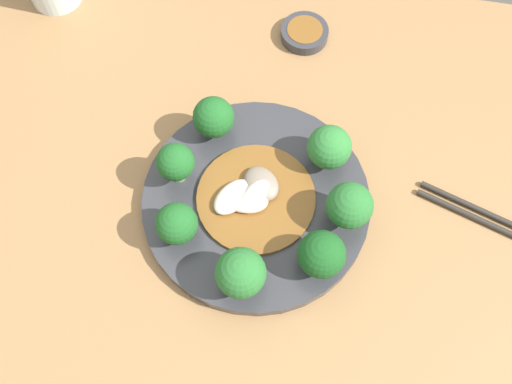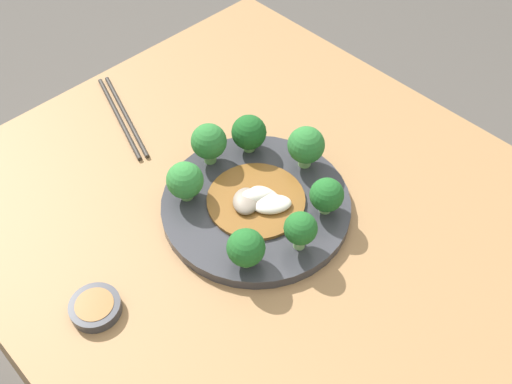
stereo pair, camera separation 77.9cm
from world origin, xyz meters
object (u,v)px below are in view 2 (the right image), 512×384
object	(u,v)px
broccoli_west	(301,229)
broccoli_northwest	(246,248)
broccoli_southeast	(249,133)
broccoli_south	(306,146)
sauce_dish	(95,307)
plate	(256,205)
broccoli_southwest	(327,195)
chopsticks	(122,116)
broccoli_northeast	(185,181)
broccoli_east	(208,142)
stirfry_center	(258,201)

from	to	relation	value
broccoli_west	broccoli_northwest	size ratio (longest dim) A/B	1.04
broccoli_southeast	broccoli_south	world-z (taller)	broccoli_south
sauce_dish	plate	bearing A→B (deg)	-94.51
sauce_dish	broccoli_southwest	bearing A→B (deg)	-107.23
plate	broccoli_northwest	distance (m)	0.11
chopsticks	broccoli_southwest	bearing A→B (deg)	-167.51
broccoli_southwest	broccoli_south	distance (m)	0.09
broccoli_southwest	chopsticks	world-z (taller)	broccoli_southwest
broccoli_west	broccoli_south	bearing A→B (deg)	-49.74
broccoli_south	broccoli_west	bearing A→B (deg)	130.26
plate	broccoli_northeast	bearing A→B (deg)	40.89
broccoli_west	chopsticks	bearing A→B (deg)	1.66
broccoli_southwest	broccoli_east	bearing A→B (deg)	16.13
broccoli_southeast	broccoli_west	bearing A→B (deg)	156.39
broccoli_northeast	broccoli_south	distance (m)	0.18
broccoli_northwest	broccoli_southwest	bearing A→B (deg)	-94.89
chopsticks	broccoli_northeast	bearing A→B (deg)	169.36
broccoli_northwest	sauce_dish	distance (m)	0.20
broccoli_southeast	chopsticks	distance (m)	0.23
broccoli_west	broccoli_southeast	size ratio (longest dim) A/B	1.00
broccoli_west	sauce_dish	xyz separation A→B (m)	(0.11, 0.24, -0.04)
broccoli_northwest	sauce_dish	xyz separation A→B (m)	(0.09, 0.17, -0.04)
broccoli_west	broccoli_south	xyz separation A→B (m)	(0.10, -0.11, 0.00)
broccoli_east	broccoli_south	world-z (taller)	same
broccoli_northwest	sauce_dish	bearing A→B (deg)	64.03
broccoli_east	stirfry_center	distance (m)	0.11
broccoli_east	broccoli_west	bearing A→B (deg)	174.96
broccoli_southeast	sauce_dish	world-z (taller)	broccoli_southeast
broccoli_southwest	sauce_dish	bearing A→B (deg)	72.77
broccoli_southwest	sauce_dish	size ratio (longest dim) A/B	0.87
stirfry_center	broccoli_southwest	bearing A→B (deg)	-140.65
broccoli_northeast	broccoli_southeast	bearing A→B (deg)	-86.26
broccoli_northwest	chopsticks	world-z (taller)	broccoli_northwest
plate	broccoli_east	distance (m)	0.11
stirfry_center	broccoli_south	bearing A→B (deg)	-86.08
stirfry_center	broccoli_southeast	bearing A→B (deg)	-37.31
broccoli_west	broccoli_southwest	distance (m)	0.07
broccoli_southwest	broccoli_southeast	distance (m)	0.16
broccoli_northwest	broccoli_south	bearing A→B (deg)	-69.66
plate	broccoli_east	size ratio (longest dim) A/B	4.07
plate	broccoli_northeast	xyz separation A→B (m)	(0.07, 0.06, 0.04)
broccoli_east	stirfry_center	world-z (taller)	broccoli_east
chopsticks	sauce_dish	bearing A→B (deg)	139.17
broccoli_northwest	broccoli_south	distance (m)	0.19
broccoli_northeast	broccoli_south	size ratio (longest dim) A/B	0.91
broccoli_east	broccoli_northwest	bearing A→B (deg)	153.24
plate	stirfry_center	world-z (taller)	stirfry_center
broccoli_west	broccoli_east	distance (m)	0.20
broccoli_southeast	chopsticks	size ratio (longest dim) A/B	0.29
broccoli_east	chopsticks	size ratio (longest dim) A/B	0.32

